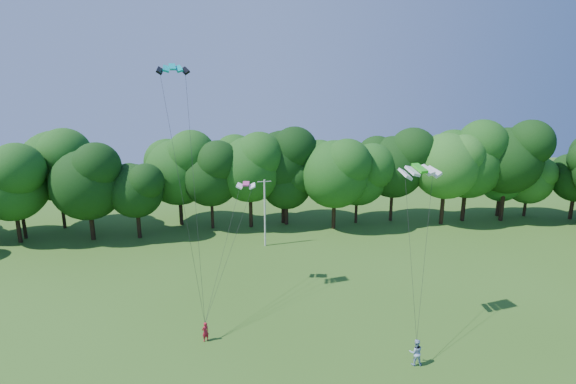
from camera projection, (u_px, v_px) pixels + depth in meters
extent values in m
cylinder|color=beige|center=(265.00, 213.00, 51.60)|extent=(0.20, 0.20, 7.91)
cube|color=beige|center=(264.00, 182.00, 50.67)|extent=(1.58, 0.21, 0.08)
imported|color=#A81529|center=(205.00, 332.00, 33.42)|extent=(0.67, 0.61, 1.53)
imported|color=#9DB7DA|center=(416.00, 352.00, 30.60)|extent=(1.02, 0.84, 1.90)
cube|color=#059B9F|center=(172.00, 67.00, 34.50)|extent=(2.55, 1.52, 0.55)
cube|color=green|center=(420.00, 168.00, 33.00)|extent=(3.24, 1.99, 0.55)
cube|color=#C53687|center=(246.00, 184.00, 40.01)|extent=(1.81, 1.06, 0.32)
cylinder|color=black|center=(24.00, 224.00, 54.55)|extent=(0.45, 0.45, 3.75)
ellipsoid|color=#1D4F16|center=(18.00, 184.00, 53.32)|extent=(7.51, 7.51, 8.19)
cylinder|color=black|center=(283.00, 206.00, 60.38)|extent=(0.45, 0.45, 4.77)
ellipsoid|color=black|center=(283.00, 159.00, 58.82)|extent=(9.54, 9.54, 10.41)
cylinder|color=#302213|center=(498.00, 205.00, 63.47)|extent=(0.41, 0.41, 3.25)
ellipsoid|color=#1D571A|center=(502.00, 175.00, 62.41)|extent=(6.49, 6.49, 7.08)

